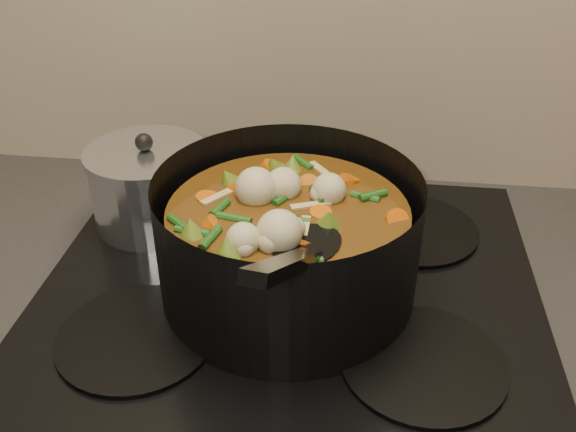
# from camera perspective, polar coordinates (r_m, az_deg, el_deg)

# --- Properties ---
(stovetop) EXTENTS (0.62, 0.54, 0.03)m
(stovetop) POSITION_cam_1_polar(r_m,az_deg,el_deg) (0.83, 0.23, -6.10)
(stovetop) COLOR black
(stovetop) RESTS_ON counter
(stockpot) EXTENTS (0.40, 0.47, 0.23)m
(stockpot) POSITION_cam_1_polar(r_m,az_deg,el_deg) (0.76, 0.02, -2.33)
(stockpot) COLOR black
(stockpot) RESTS_ON stovetop
(saucepan) EXTENTS (0.17, 0.17, 0.14)m
(saucepan) POSITION_cam_1_polar(r_m,az_deg,el_deg) (0.93, -12.19, 2.63)
(saucepan) COLOR silver
(saucepan) RESTS_ON stovetop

